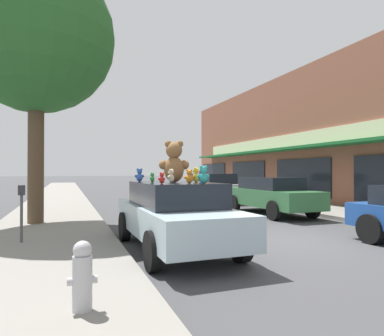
% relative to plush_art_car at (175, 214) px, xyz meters
% --- Properties ---
extents(ground_plane, '(260.00, 260.00, 0.00)m').
position_rel_plush_art_car_xyz_m(ground_plane, '(2.81, 0.01, -0.79)').
color(ground_plane, '#424244').
extents(sidewalk_near, '(3.16, 90.00, 0.13)m').
position_rel_plush_art_car_xyz_m(sidewalk_near, '(-2.65, 0.01, -0.73)').
color(sidewalk_near, gray).
rests_on(sidewalk_near, ground_plane).
extents(plush_art_car, '(1.93, 4.55, 1.47)m').
position_rel_plush_art_car_xyz_m(plush_art_car, '(0.00, 0.00, 0.00)').
color(plush_art_car, '#ADC6D1').
rests_on(plush_art_car, ground_plane).
extents(teddy_bear_giant, '(0.70, 0.49, 0.92)m').
position_rel_plush_art_car_xyz_m(teddy_bear_giant, '(0.01, 0.08, 1.12)').
color(teddy_bear_giant, olive).
rests_on(teddy_bear_giant, plush_art_car).
extents(teddy_bear_teal, '(0.26, 0.16, 0.36)m').
position_rel_plush_art_car_xyz_m(teddy_bear_teal, '(0.25, -1.06, 0.85)').
color(teddy_bear_teal, teal).
rests_on(teddy_bear_teal, plush_art_car).
extents(teddy_bear_yellow, '(0.22, 0.23, 0.33)m').
position_rel_plush_art_car_xyz_m(teddy_bear_yellow, '(0.51, 0.03, 0.84)').
color(teddy_bear_yellow, yellow).
rests_on(teddy_bear_yellow, plush_art_car).
extents(teddy_bear_orange, '(0.22, 0.15, 0.29)m').
position_rel_plush_art_car_xyz_m(teddy_bear_orange, '(0.11, -0.64, 0.82)').
color(teddy_bear_orange, orange).
rests_on(teddy_bear_orange, plush_art_car).
extents(teddy_bear_red, '(0.17, 0.12, 0.22)m').
position_rel_plush_art_car_xyz_m(teddy_bear_red, '(-0.46, -0.64, 0.79)').
color(teddy_bear_red, red).
rests_on(teddy_bear_red, plush_art_car).
extents(teddy_bear_purple, '(0.20, 0.14, 0.27)m').
position_rel_plush_art_car_xyz_m(teddy_bear_purple, '(0.64, 0.03, 0.81)').
color(teddy_bear_purple, purple).
rests_on(teddy_bear_purple, plush_art_car).
extents(teddy_bear_blue, '(0.23, 0.14, 0.31)m').
position_rel_plush_art_car_xyz_m(teddy_bear_blue, '(-0.61, 0.80, 0.83)').
color(teddy_bear_blue, blue).
rests_on(teddy_bear_blue, plush_art_car).
extents(teddy_bear_green, '(0.15, 0.15, 0.22)m').
position_rel_plush_art_car_xyz_m(teddy_bear_green, '(-0.44, 0.26, 0.78)').
color(teddy_bear_green, green).
rests_on(teddy_bear_green, plush_art_car).
extents(teddy_bear_cream, '(0.20, 0.19, 0.29)m').
position_rel_plush_art_car_xyz_m(teddy_bear_cream, '(-0.15, -0.25, 0.82)').
color(teddy_bear_cream, beige).
rests_on(teddy_bear_cream, plush_art_car).
extents(parked_car_far_center, '(1.84, 4.76, 1.48)m').
position_rel_plush_art_car_xyz_m(parked_car_far_center, '(5.40, 4.56, 0.01)').
color(parked_car_far_center, '#336B3D').
rests_on(parked_car_far_center, ground_plane).
extents(parked_car_far_right, '(1.99, 4.33, 1.59)m').
position_rel_plush_art_car_xyz_m(parked_car_far_right, '(5.40, 10.33, 0.08)').
color(parked_car_far_right, '#B7B7BC').
rests_on(parked_car_far_right, ground_plane).
extents(street_tree, '(4.75, 4.75, 8.15)m').
position_rel_plush_art_car_xyz_m(street_tree, '(-3.10, 4.39, 5.08)').
color(street_tree, brown).
rests_on(street_tree, sidewalk_near).
extents(fire_hydrant, '(0.33, 0.22, 0.79)m').
position_rel_plush_art_car_xyz_m(fire_hydrant, '(-2.04, -3.05, -0.27)').
color(fire_hydrant, '#B2B2B7').
rests_on(fire_hydrant, sidewalk_near).
extents(parking_meter, '(0.14, 0.10, 1.27)m').
position_rel_plush_art_car_xyz_m(parking_meter, '(-3.15, 1.34, 0.15)').
color(parking_meter, '#4C4C51').
rests_on(parking_meter, sidewalk_near).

